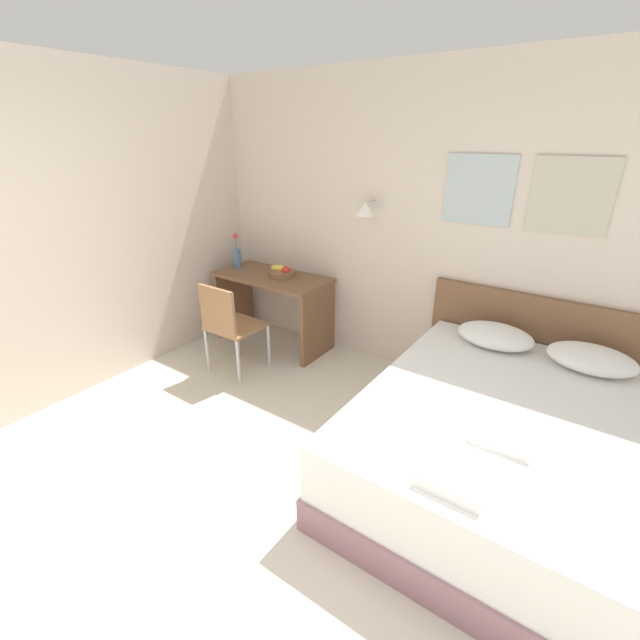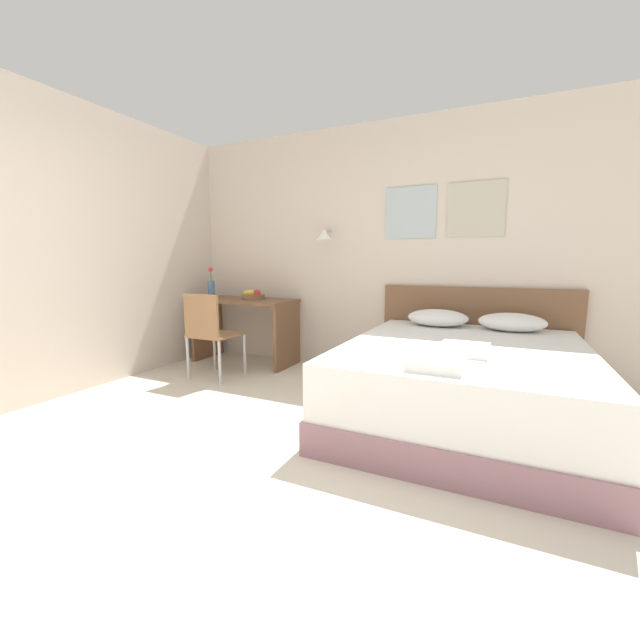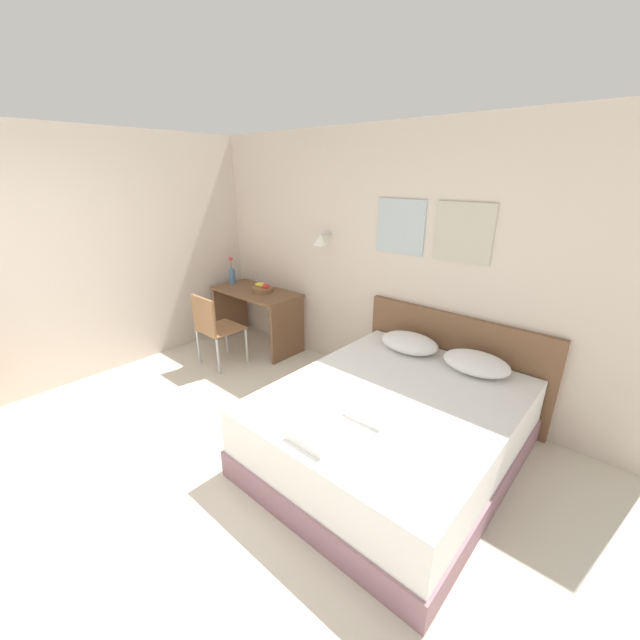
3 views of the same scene
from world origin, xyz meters
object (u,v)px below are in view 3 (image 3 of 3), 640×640
at_px(desk_chair, 213,325).
at_px(headboard, 452,361).
at_px(flower_vase, 232,274).
at_px(pillow_right, 476,363).
at_px(fruit_bowl, 263,288).
at_px(folded_towel_mid_bed, 320,433).
at_px(bed, 392,427).
at_px(pillow_left, 409,343).
at_px(folded_towel_near_foot, 374,410).
at_px(desk, 257,307).

bearing_deg(desk_chair, headboard, 23.18).
height_order(desk_chair, flower_vase, flower_vase).
bearing_deg(pillow_right, headboard, 138.99).
xyz_separation_m(desk_chair, fruit_bowl, (0.01, 0.77, 0.28)).
xyz_separation_m(pillow_right, folded_towel_mid_bed, (-0.41, -1.55, -0.05)).
height_order(bed, headboard, headboard).
bearing_deg(pillow_left, flower_vase, -179.31).
distance_m(folded_towel_near_foot, fruit_bowl, 2.70).
distance_m(bed, pillow_left, 0.93).
xyz_separation_m(bed, pillow_left, (-0.32, 0.79, 0.38)).
distance_m(bed, desk, 2.66).
height_order(desk_chair, fruit_bowl, desk_chair).
bearing_deg(pillow_right, desk, -179.18).
relative_size(headboard, pillow_left, 3.25).
height_order(pillow_left, flower_vase, flower_vase).
relative_size(pillow_left, folded_towel_mid_bed, 1.66).
distance_m(pillow_right, flower_vase, 3.37).
relative_size(headboard, pillow_right, 3.25).
distance_m(pillow_left, folded_towel_mid_bed, 1.57).
xyz_separation_m(pillow_left, folded_towel_near_foot, (0.35, -1.10, -0.05)).
bearing_deg(pillow_left, desk, -178.94).
bearing_deg(desk, folded_towel_near_foot, -22.38).
bearing_deg(fruit_bowl, desk, -158.51).
xyz_separation_m(desk_chair, flower_vase, (-0.59, 0.74, 0.37)).
xyz_separation_m(pillow_right, fruit_bowl, (-2.76, -0.00, 0.13)).
xyz_separation_m(folded_towel_near_foot, desk, (-2.56, 1.06, -0.09)).
height_order(desk, desk_chair, desk_chair).
bearing_deg(folded_towel_near_foot, fruit_bowl, 156.04).
bearing_deg(pillow_right, desk_chair, -164.46).
relative_size(headboard, folded_towel_mid_bed, 5.39).
bearing_deg(fruit_bowl, pillow_right, 0.04).
distance_m(desk_chair, fruit_bowl, 0.82).
xyz_separation_m(pillow_left, desk_chair, (-2.13, -0.77, -0.15)).
bearing_deg(flower_vase, bed, -13.93).
xyz_separation_m(folded_towel_near_foot, flower_vase, (-3.06, 1.06, 0.27)).
relative_size(pillow_left, desk_chair, 0.63).
xyz_separation_m(bed, fruit_bowl, (-2.44, 0.78, 0.51)).
xyz_separation_m(headboard, desk_chair, (-2.45, -1.05, 0.05)).
bearing_deg(folded_towel_near_foot, pillow_right, 74.89).
bearing_deg(flower_vase, fruit_bowl, 2.98).
relative_size(pillow_left, fruit_bowl, 2.03).
bearing_deg(flower_vase, desk_chair, -51.52).
relative_size(folded_towel_mid_bed, desk_chair, 0.38).
xyz_separation_m(headboard, fruit_bowl, (-2.44, -0.28, 0.33)).
bearing_deg(folded_towel_mid_bed, fruit_bowl, 146.70).
distance_m(headboard, pillow_right, 0.47).
bearing_deg(bed, fruit_bowl, 162.17).
distance_m(pillow_left, flower_vase, 2.73).
bearing_deg(folded_towel_near_foot, bed, 94.53).
bearing_deg(pillow_right, folded_towel_mid_bed, -104.79).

